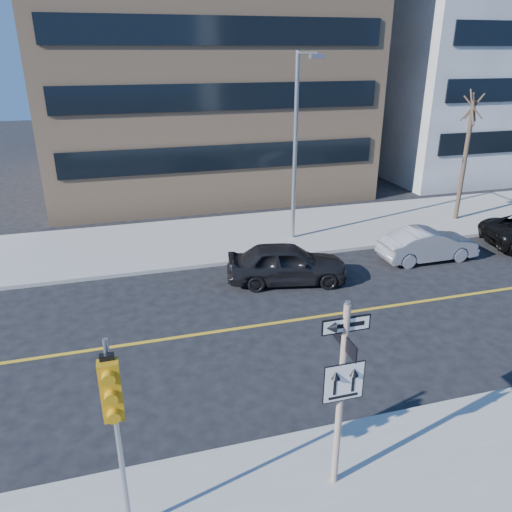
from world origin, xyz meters
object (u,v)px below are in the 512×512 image
object	(u,v)px
streetlight_a	(297,137)
traffic_signal	(113,406)
street_tree_west	(473,110)
sign_pole	(341,387)
parked_car_a	(287,263)
parked_car_b	(428,244)

from	to	relation	value
streetlight_a	traffic_signal	bearing A→B (deg)	-120.80
street_tree_west	sign_pole	bearing A→B (deg)	-133.26
parked_car_a	street_tree_west	xyz separation A→B (m)	(10.74, 4.45, 4.76)
sign_pole	parked_car_a	xyz separation A→B (m)	(2.26, 9.37, -1.67)
parked_car_a	parked_car_b	size ratio (longest dim) A/B	1.09
traffic_signal	parked_car_a	size ratio (longest dim) A/B	0.89
traffic_signal	streetlight_a	distance (m)	15.72
street_tree_west	streetlight_a	bearing A→B (deg)	-176.55
traffic_signal	parked_car_b	bearing A→B (deg)	38.23
sign_pole	streetlight_a	bearing A→B (deg)	73.23
sign_pole	street_tree_west	size ratio (longest dim) A/B	0.64
traffic_signal	street_tree_west	bearing A→B (deg)	39.39
traffic_signal	streetlight_a	size ratio (longest dim) A/B	0.50
sign_pole	streetlight_a	size ratio (longest dim) A/B	0.51
sign_pole	traffic_signal	xyz separation A→B (m)	(-4.00, -0.15, 0.59)
sign_pole	parked_car_b	distance (m)	13.16
parked_car_b	streetlight_a	world-z (taller)	streetlight_a
sign_pole	traffic_signal	distance (m)	4.05
parked_car_b	streetlight_a	xyz separation A→B (m)	(-4.61, 3.48, 4.08)
streetlight_a	parked_car_b	bearing A→B (deg)	-37.04
parked_car_b	traffic_signal	bearing A→B (deg)	128.30
sign_pole	parked_car_b	size ratio (longest dim) A/B	0.99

